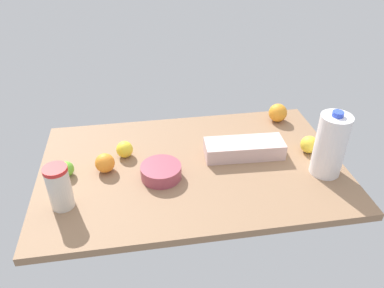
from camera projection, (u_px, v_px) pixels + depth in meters
The scene contains 10 objects.
countertop at pixel (192, 168), 150.72cm from camera, with size 120.00×76.00×3.00cm, color #8D6A4C.
mixing_bowl at pixel (161, 172), 142.01cm from camera, with size 15.54×15.54×5.18cm, color #9F4252.
egg_carton at pixel (244, 148), 153.70cm from camera, with size 32.32×11.50×6.55cm, color beige.
tumbler_cup at pixel (59, 187), 125.65cm from camera, with size 8.12×8.12×16.44cm.
milk_jug at pixel (330, 145), 139.18cm from camera, with size 11.53×11.53×26.65cm.
lemon_loose at pixel (125, 149), 152.93cm from camera, with size 6.81×6.81×6.81cm, color yellow.
lemon_by_jug at pixel (309, 145), 155.52cm from camera, with size 7.25×7.25×7.25cm, color yellow.
orange_far_back at pixel (105, 163), 144.52cm from camera, with size 7.59×7.59×7.59cm, color orange.
orange_beside_bowl at pixel (278, 113), 176.78cm from camera, with size 8.62×8.62×8.62cm, color orange.
lime_near_front at pixel (66, 169), 142.65cm from camera, with size 5.94×5.94×5.94cm, color #67B331.
Camera 1 is at (19.02, 118.60, 93.05)cm, focal length 35.00 mm.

